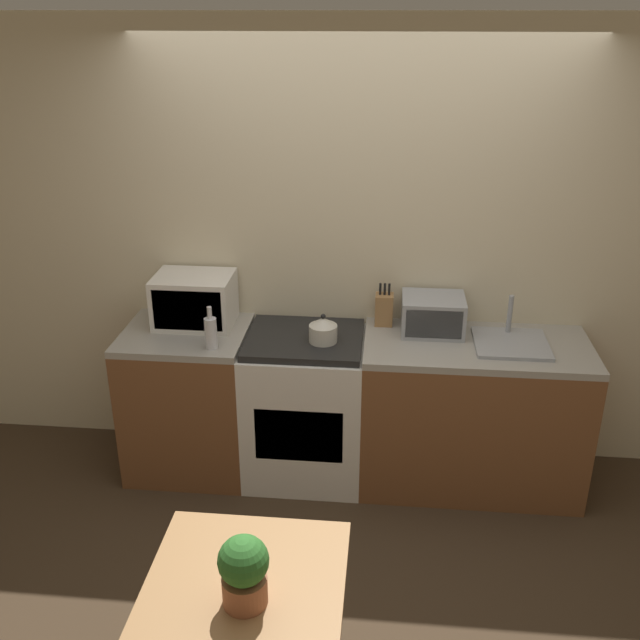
# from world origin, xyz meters

# --- Properties ---
(ground_plane) EXTENTS (16.00, 16.00, 0.00)m
(ground_plane) POSITION_xyz_m (0.00, 0.00, 0.00)
(ground_plane) COLOR #3D2D1E
(wall_back) EXTENTS (10.00, 0.06, 2.60)m
(wall_back) POSITION_xyz_m (0.00, 1.17, 1.30)
(wall_back) COLOR beige
(wall_back) RESTS_ON ground_plane
(counter_left_run) EXTENTS (0.71, 0.62, 0.90)m
(counter_left_run) POSITION_xyz_m (-0.97, 0.83, 0.45)
(counter_left_run) COLOR brown
(counter_left_run) RESTS_ON ground_plane
(counter_right_run) EXTENTS (1.26, 0.62, 0.90)m
(counter_right_run) POSITION_xyz_m (0.70, 0.83, 0.45)
(counter_right_run) COLOR brown
(counter_right_run) RESTS_ON ground_plane
(stove_range) EXTENTS (0.68, 0.62, 0.90)m
(stove_range) POSITION_xyz_m (-0.27, 0.83, 0.45)
(stove_range) COLOR silver
(stove_range) RESTS_ON ground_plane
(kettle) EXTENTS (0.16, 0.16, 0.17)m
(kettle) POSITION_xyz_m (-0.16, 0.77, 0.97)
(kettle) COLOR beige
(kettle) RESTS_ON stove_range
(microwave) EXTENTS (0.45, 0.34, 0.30)m
(microwave) POSITION_xyz_m (-0.93, 0.95, 1.05)
(microwave) COLOR silver
(microwave) RESTS_ON counter_left_run
(bottle) EXTENTS (0.07, 0.07, 0.24)m
(bottle) POSITION_xyz_m (-0.76, 0.63, 0.99)
(bottle) COLOR silver
(bottle) RESTS_ON counter_left_run
(knife_block) EXTENTS (0.10, 0.10, 0.26)m
(knife_block) POSITION_xyz_m (0.17, 1.05, 1.00)
(knife_block) COLOR #9E7042
(knife_block) RESTS_ON counter_right_run
(toaster_oven) EXTENTS (0.35, 0.29, 0.21)m
(toaster_oven) POSITION_xyz_m (0.45, 0.97, 1.00)
(toaster_oven) COLOR #999BA0
(toaster_oven) RESTS_ON counter_right_run
(sink_basin) EXTENTS (0.40, 0.39, 0.24)m
(sink_basin) POSITION_xyz_m (0.88, 0.84, 0.92)
(sink_basin) COLOR #999BA0
(sink_basin) RESTS_ON counter_right_run
(dining_table) EXTENTS (0.70, 0.71, 0.77)m
(dining_table) POSITION_xyz_m (-0.28, -0.93, 0.64)
(dining_table) COLOR #9E7042
(dining_table) RESTS_ON ground_plane
(potted_plant) EXTENTS (0.17, 0.17, 0.26)m
(potted_plant) POSITION_xyz_m (-0.26, -1.02, 0.90)
(potted_plant) COLOR #9E5B3D
(potted_plant) RESTS_ON dining_table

